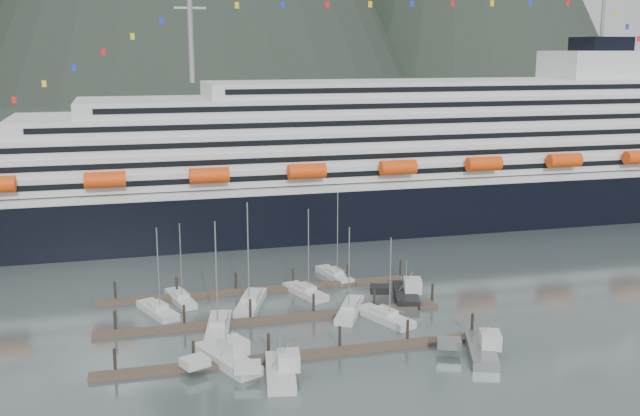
# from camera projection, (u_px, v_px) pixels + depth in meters

# --- Properties ---
(ground) EXTENTS (1600.00, 1600.00, 0.00)m
(ground) POSITION_uv_depth(u_px,v_px,m) (314.00, 325.00, 101.27)
(ground) COLOR #4D5B5B
(ground) RESTS_ON ground
(cruise_ship) EXTENTS (210.00, 30.40, 50.30)m
(cruise_ship) POSITION_uv_depth(u_px,v_px,m) (386.00, 168.00, 158.28)
(cruise_ship) COLOR black
(cruise_ship) RESTS_ON ground
(dock_near) EXTENTS (48.18, 2.28, 3.20)m
(dock_near) POSITION_uv_depth(u_px,v_px,m) (295.00, 355.00, 90.56)
(dock_near) COLOR #4B3D30
(dock_near) RESTS_ON ground
(dock_mid) EXTENTS (48.18, 2.28, 3.20)m
(dock_mid) POSITION_uv_depth(u_px,v_px,m) (274.00, 319.00, 102.85)
(dock_mid) COLOR #4B3D30
(dock_mid) RESTS_ON ground
(dock_far) EXTENTS (48.18, 2.28, 3.20)m
(dock_far) POSITION_uv_depth(u_px,v_px,m) (257.00, 290.00, 115.14)
(dock_far) COLOR #4B3D30
(dock_far) RESTS_ON ground
(sailboat_a) EXTENTS (5.74, 9.40, 13.10)m
(sailboat_a) POSITION_uv_depth(u_px,v_px,m) (158.00, 311.00, 105.63)
(sailboat_a) COLOR silver
(sailboat_a) RESTS_ON ground
(sailboat_b) EXTENTS (6.68, 11.56, 16.19)m
(sailboat_b) POSITION_uv_depth(u_px,v_px,m) (251.00, 303.00, 108.62)
(sailboat_b) COLOR silver
(sailboat_b) RESTS_ON ground
(sailboat_c) EXTENTS (4.93, 10.86, 15.69)m
(sailboat_c) POSITION_uv_depth(u_px,v_px,m) (219.00, 327.00, 99.23)
(sailboat_c) COLOR silver
(sailboat_c) RESTS_ON ground
(sailboat_d) EXTENTS (7.25, 10.87, 13.22)m
(sailboat_d) POSITION_uv_depth(u_px,v_px,m) (350.00, 310.00, 105.77)
(sailboat_d) COLOR silver
(sailboat_d) RESTS_ON ground
(sailboat_e) EXTENTS (4.16, 9.33, 12.44)m
(sailboat_e) POSITION_uv_depth(u_px,v_px,m) (181.00, 299.00, 110.76)
(sailboat_e) COLOR silver
(sailboat_e) RESTS_ON ground
(sailboat_f) EXTENTS (5.46, 9.45, 13.99)m
(sailboat_f) POSITION_uv_depth(u_px,v_px,m) (305.00, 292.00, 113.69)
(sailboat_f) COLOR silver
(sailboat_f) RESTS_ON ground
(sailboat_g) EXTENTS (4.24, 10.03, 14.82)m
(sailboat_g) POSITION_uv_depth(u_px,v_px,m) (335.00, 275.00, 122.26)
(sailboat_g) COLOR silver
(sailboat_g) RESTS_ON ground
(sailboat_h) EXTENTS (6.24, 10.03, 12.48)m
(sailboat_h) POSITION_uv_depth(u_px,v_px,m) (385.00, 318.00, 102.90)
(sailboat_h) COLOR silver
(sailboat_h) RESTS_ON ground
(trawler_a) EXTENTS (9.28, 11.42, 6.05)m
(trawler_a) POSITION_uv_depth(u_px,v_px,m) (226.00, 358.00, 88.56)
(trawler_a) COLOR silver
(trawler_a) RESTS_ON ground
(trawler_b) EXTENTS (7.71, 10.10, 6.27)m
(trawler_b) POSITION_uv_depth(u_px,v_px,m) (279.00, 371.00, 84.93)
(trawler_b) COLOR silver
(trawler_b) RESTS_ON ground
(trawler_d) EXTENTS (8.70, 10.79, 6.12)m
(trawler_d) POSITION_uv_depth(u_px,v_px,m) (480.00, 348.00, 91.29)
(trawler_d) COLOR gray
(trawler_d) RESTS_ON ground
(trawler_e) EXTENTS (8.40, 10.50, 6.46)m
(trawler_e) POSITION_uv_depth(u_px,v_px,m) (405.00, 293.00, 111.90)
(trawler_e) COLOR black
(trawler_e) RESTS_ON ground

